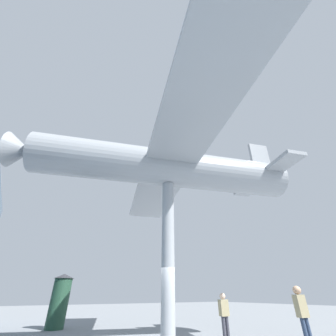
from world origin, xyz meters
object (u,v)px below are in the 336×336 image
(support_pylon_central, at_px, (168,253))
(suspended_airplane, at_px, (165,167))
(info_kiosk, at_px, (60,300))
(visitor_second, at_px, (302,311))
(visitor_person, at_px, (224,312))

(support_pylon_central, distance_m, suspended_airplane, 3.92)
(info_kiosk, bearing_deg, support_pylon_central, -160.95)
(suspended_airplane, distance_m, info_kiosk, 9.38)
(visitor_second, distance_m, info_kiosk, 11.72)
(suspended_airplane, distance_m, visitor_person, 6.78)
(visitor_second, height_order, info_kiosk, info_kiosk)
(visitor_person, bearing_deg, suspended_airplane, 10.93)
(info_kiosk, bearing_deg, suspended_airplane, -161.85)
(suspended_airplane, xyz_separation_m, visitor_second, (-2.68, -4.03, -5.84))
(suspended_airplane, relative_size, visitor_second, 8.22)
(support_pylon_central, relative_size, visitor_person, 3.65)
(suspended_airplane, bearing_deg, visitor_person, -66.55)
(suspended_airplane, height_order, visitor_person, suspended_airplane)
(suspended_airplane, bearing_deg, visitor_second, -104.99)
(support_pylon_central, xyz_separation_m, suspended_airplane, (0.05, 0.14, 3.92))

